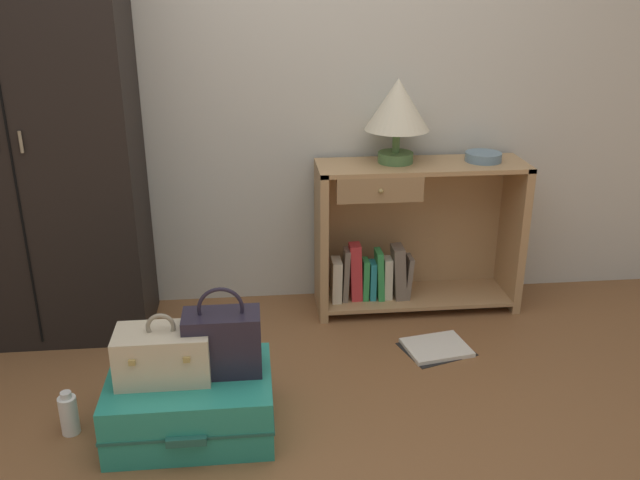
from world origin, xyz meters
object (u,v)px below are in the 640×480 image
handbag (223,341)px  wardrobe (25,130)px  train_case (163,354)px  bookshelf (409,238)px  suitcase_large (191,403)px  table_lamp (398,108)px  open_book_on_floor (436,348)px  bowl (483,157)px  bottle (69,414)px

handbag → wardrobe: bearing=134.9°
train_case → handbag: 0.22m
bookshelf → suitcase_large: bearing=-137.3°
table_lamp → suitcase_large: size_ratio=0.66×
table_lamp → suitcase_large: bearing=-134.5°
bookshelf → open_book_on_floor: size_ratio=2.87×
table_lamp → bowl: table_lamp is taller
bookshelf → bowl: size_ratio=5.79×
table_lamp → suitcase_large: (-0.95, -0.97, -0.91)m
wardrobe → table_lamp: wardrobe is taller
suitcase_large → train_case: train_case is taller
wardrobe → bookshelf: wardrobe is taller
train_case → open_book_on_floor: bearing=22.4°
bottle → bowl: bearing=26.6°
train_case → open_book_on_floor: size_ratio=0.95×
train_case → bottle: (-0.37, 0.02, -0.25)m
wardrobe → suitcase_large: 1.43m
wardrobe → train_case: (0.64, -0.88, -0.65)m
bottle → open_book_on_floor: (1.53, 0.45, -0.07)m
bookshelf → bottle: bookshelf is taller
bowl → suitcase_large: bearing=-145.5°
open_book_on_floor → suitcase_large: bearing=-155.8°
train_case → bookshelf: bearing=40.4°
wardrobe → suitcase_large: size_ratio=3.20×
bowl → suitcase_large: 1.80m
open_book_on_floor → handbag: bearing=-154.2°
wardrobe → train_case: size_ratio=5.78×
wardrobe → bottle: bearing=-72.7°
wardrobe → handbag: bearing=-45.1°
table_lamp → train_case: size_ratio=1.19×
table_lamp → bowl: 0.50m
train_case → suitcase_large: bearing=-1.9°
bowl → handbag: size_ratio=0.51×
handbag → bottle: size_ratio=1.94×
open_book_on_floor → bowl: bearing=56.6°
bookshelf → suitcase_large: (-1.03, -0.95, -0.25)m
bowl → bottle: (-1.84, -0.92, -0.70)m
handbag → open_book_on_floor: bearing=25.8°
table_lamp → open_book_on_floor: 1.14m
table_lamp → bottle: table_lamp is taller
bowl → train_case: (-1.47, -0.95, -0.45)m
suitcase_large → train_case: (-0.09, 0.00, 0.21)m
handbag → open_book_on_floor: handbag is taller
table_lamp → suitcase_large: 1.63m
train_case → handbag: bearing=5.8°
bookshelf → handbag: size_ratio=2.97×
bowl → handbag: bowl is taller
suitcase_large → train_case: 0.23m
table_lamp → wardrobe: bearing=-176.9°
wardrobe → bowl: size_ratio=11.10×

